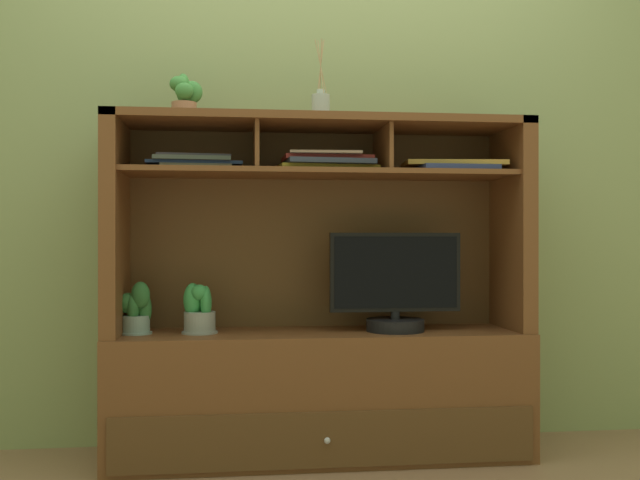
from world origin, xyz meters
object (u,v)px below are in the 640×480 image
object	(u,v)px
potted_orchid	(199,310)
magazine_stack_centre	(194,163)
potted_succulent	(184,96)
magazine_stack_left	(327,163)
diffuser_bottle	(321,105)
tv_monitor	(395,289)
magazine_stack_right	(454,167)
potted_fern	(136,310)
media_console	(320,350)

from	to	relation	value
potted_orchid	magazine_stack_centre	xyz separation A→B (m)	(-0.02, 0.05, 0.57)
magazine_stack_centre	potted_succulent	world-z (taller)	potted_succulent
magazine_stack_left	diffuser_bottle	xyz separation A→B (m)	(-0.03, -0.02, 0.22)
potted_orchid	diffuser_bottle	bearing A→B (deg)	-2.22
tv_monitor	diffuser_bottle	distance (m)	0.78
potted_orchid	magazine_stack_right	size ratio (longest dim) A/B	0.47
potted_orchid	potted_fern	bearing A→B (deg)	178.51
magazine_stack_left	potted_succulent	world-z (taller)	potted_succulent
magazine_stack_left	media_console	bearing A→B (deg)	150.95
potted_orchid	magazine_stack_left	bearing A→B (deg)	0.04
magazine_stack_centre	potted_fern	bearing A→B (deg)	-169.74
potted_fern	magazine_stack_centre	world-z (taller)	magazine_stack_centre
tv_monitor	magazine_stack_centre	world-z (taller)	magazine_stack_centre
magazine_stack_left	potted_succulent	xyz separation A→B (m)	(-0.56, 0.04, 0.26)
magazine_stack_right	diffuser_bottle	world-z (taller)	diffuser_bottle
tv_monitor	magazine_stack_centre	distance (m)	0.93
magazine_stack_right	potted_fern	bearing A→B (deg)	179.00
potted_fern	potted_succulent	bearing A→B (deg)	9.63
magazine_stack_right	magazine_stack_left	bearing A→B (deg)	178.22
diffuser_bottle	potted_succulent	size ratio (longest dim) A/B	1.74
magazine_stack_centre	diffuser_bottle	xyz separation A→B (m)	(0.49, -0.06, 0.23)
magazine_stack_left	potted_succulent	distance (m)	0.61
magazine_stack_left	diffuser_bottle	bearing A→B (deg)	-145.03
tv_monitor	magazine_stack_right	xyz separation A→B (m)	(0.24, 0.02, 0.49)
tv_monitor	potted_succulent	size ratio (longest dim) A/B	2.93
media_console	tv_monitor	bearing A→B (deg)	-8.92
media_console	potted_orchid	distance (m)	0.50
magazine_stack_centre	potted_succulent	bearing A→B (deg)	-166.60
potted_orchid	potted_succulent	bearing A→B (deg)	147.39
media_console	magazine_stack_left	xyz separation A→B (m)	(0.03, -0.01, 0.74)
tv_monitor	potted_orchid	xyz separation A→B (m)	(-0.77, 0.03, -0.08)
magazine_stack_right	potted_succulent	bearing A→B (deg)	177.19
magazine_stack_left	magazine_stack_right	xyz separation A→B (m)	(0.51, -0.02, -0.01)
magazine_stack_right	potted_succulent	size ratio (longest dim) A/B	2.32
media_console	potted_succulent	size ratio (longest dim) A/B	9.21
tv_monitor	potted_succulent	bearing A→B (deg)	175.29
media_console	potted_succulent	world-z (taller)	potted_succulent
tv_monitor	potted_succulent	xyz separation A→B (m)	(-0.82, 0.07, 0.75)
potted_fern	magazine_stack_centre	distance (m)	0.61
tv_monitor	magazine_stack_left	distance (m)	0.57
potted_fern	potted_succulent	world-z (taller)	potted_succulent
potted_orchid	potted_succulent	size ratio (longest dim) A/B	1.09
media_console	potted_orchid	world-z (taller)	media_console
potted_orchid	magazine_stack_left	distance (m)	0.76
diffuser_bottle	potted_orchid	bearing A→B (deg)	177.78
media_console	potted_succulent	distance (m)	1.13
media_console	magazine_stack_left	size ratio (longest dim) A/B	4.07
potted_orchid	diffuser_bottle	size ratio (longest dim) A/B	0.63
media_console	diffuser_bottle	world-z (taller)	diffuser_bottle
tv_monitor	potted_fern	bearing A→B (deg)	177.87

